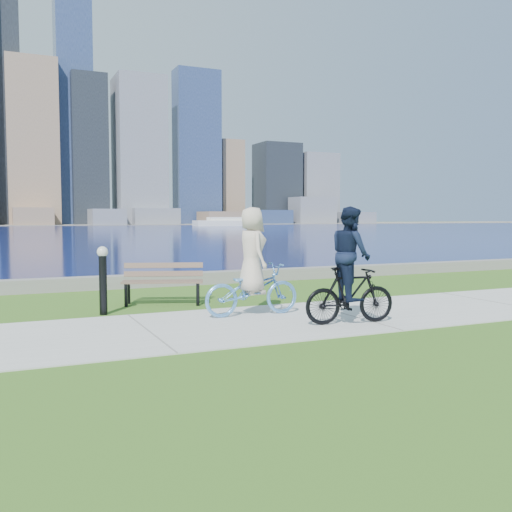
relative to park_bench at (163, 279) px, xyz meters
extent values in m
plane|color=#315A17|center=(2.97, -2.93, -0.56)|extent=(320.00, 320.00, 0.00)
cube|color=#ACADA7|center=(2.97, -2.93, -0.55)|extent=(80.00, 3.50, 0.02)
cube|color=slate|center=(2.97, 3.27, -0.39)|extent=(90.00, 0.50, 0.35)
cube|color=navy|center=(2.97, 69.07, -0.56)|extent=(320.00, 131.00, 0.01)
cube|color=slate|center=(2.97, 127.07, -0.50)|extent=(320.00, 30.00, 0.12)
cube|color=#826650|center=(2.90, 116.95, 1.34)|extent=(7.95, 8.41, 3.81)
cube|color=slate|center=(18.17, 117.17, 1.23)|extent=(7.24, 9.70, 3.58)
cube|color=slate|center=(29.43, 119.52, 1.35)|extent=(10.59, 8.72, 3.83)
cube|color=#826650|center=(46.27, 116.28, 0.98)|extent=(11.77, 9.01, 3.10)
cube|color=navy|center=(59.78, 119.90, 1.21)|extent=(9.71, 7.71, 3.55)
cube|color=slate|center=(71.93, 119.21, 2.92)|extent=(10.87, 6.96, 6.97)
cube|color=slate|center=(84.49, 117.22, 0.98)|extent=(7.45, 7.78, 3.08)
cube|color=#826650|center=(3.67, 126.00, 17.81)|extent=(10.76, 9.83, 36.76)
cube|color=black|center=(15.71, 125.30, 16.63)|extent=(7.95, 8.79, 34.38)
cube|color=slate|center=(27.37, 124.44, 16.82)|extent=(11.24, 11.61, 34.78)
cube|color=navy|center=(42.06, 125.27, 18.51)|extent=(11.04, 6.30, 38.15)
cube|color=#826650|center=(52.08, 129.52, 10.34)|extent=(6.15, 8.87, 21.81)
cube|color=black|center=(66.19, 128.71, 10.30)|extent=(10.95, 9.48, 21.74)
cube|color=slate|center=(78.46, 127.91, 9.21)|extent=(10.63, 7.01, 19.56)
cube|color=navy|center=(12.97, 128.07, 31.44)|extent=(8.00, 8.00, 64.00)
cube|color=silver|center=(38.20, 94.76, 0.01)|extent=(13.30, 3.80, 1.14)
cube|color=silver|center=(38.20, 94.76, 0.91)|extent=(7.60, 2.85, 0.67)
cube|color=black|center=(-0.84, -0.02, -0.31)|extent=(0.09, 0.09, 0.50)
cube|color=black|center=(0.64, -0.54, -0.31)|extent=(0.09, 0.09, 0.50)
cube|color=black|center=(-0.70, 0.36, -0.31)|extent=(0.09, 0.09, 0.50)
cube|color=black|center=(0.77, -0.16, -0.31)|extent=(0.09, 0.09, 0.50)
cube|color=brown|center=(-0.10, -0.28, -0.04)|extent=(1.72, 0.70, 0.04)
cube|color=brown|center=(-0.04, -0.11, -0.04)|extent=(1.72, 0.70, 0.04)
cube|color=brown|center=(0.02, 0.05, -0.04)|extent=(1.72, 0.70, 0.04)
cube|color=brown|center=(0.06, 0.18, 0.10)|extent=(1.71, 0.66, 0.13)
cube|color=brown|center=(0.08, 0.21, 0.29)|extent=(1.71, 0.66, 0.13)
cylinder|color=black|center=(-1.46, -0.86, 0.05)|extent=(0.16, 0.16, 1.22)
sphere|color=beige|center=(-1.46, -0.86, 0.70)|extent=(0.22, 0.22, 0.22)
imported|color=#5E9FE6|center=(1.20, -2.23, -0.03)|extent=(0.71, 1.97, 1.03)
imported|color=silver|center=(1.20, -2.23, 0.74)|extent=(0.56, 0.85, 1.71)
imported|color=black|center=(2.48, -3.77, -0.02)|extent=(0.73, 1.78, 1.04)
imported|color=black|center=(2.48, -3.77, 0.74)|extent=(0.74, 0.90, 1.71)
camera|label=1|loc=(-3.29, -12.47, 1.41)|focal=40.00mm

